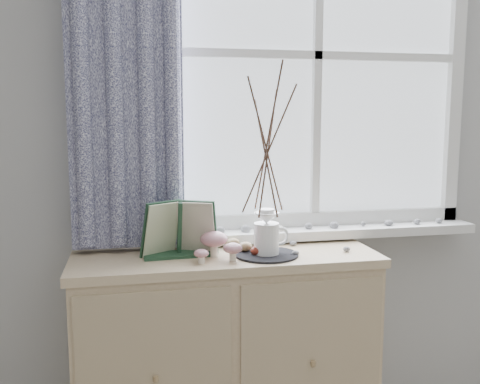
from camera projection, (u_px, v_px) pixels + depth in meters
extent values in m
cube|color=#B3B3B1|center=(249.00, 137.00, 2.33)|extent=(4.00, 0.04, 2.60)
cube|color=white|center=(316.00, 56.00, 2.33)|extent=(1.30, 0.01, 1.40)
cube|color=white|center=(318.00, 232.00, 2.37)|extent=(1.45, 0.16, 0.04)
cube|color=#0A0A37|center=(124.00, 41.00, 2.04)|extent=(0.44, 0.06, 1.61)
cube|color=beige|center=(226.00, 358.00, 2.18)|extent=(1.17, 0.43, 0.81)
cube|color=beige|center=(225.00, 257.00, 2.12)|extent=(1.20, 0.45, 0.03)
cube|color=tan|center=(312.00, 377.00, 2.03)|extent=(0.55, 0.01, 0.75)
cylinder|color=white|center=(214.00, 248.00, 2.06)|extent=(0.03, 0.03, 0.07)
ellipsoid|color=maroon|center=(214.00, 239.00, 2.05)|extent=(0.11, 0.11, 0.06)
cylinder|color=white|center=(233.00, 255.00, 2.00)|extent=(0.03, 0.03, 0.05)
ellipsoid|color=maroon|center=(233.00, 248.00, 2.00)|extent=(0.07, 0.07, 0.04)
cylinder|color=white|center=(201.00, 258.00, 1.97)|extent=(0.03, 0.03, 0.04)
ellipsoid|color=maroon|center=(201.00, 253.00, 1.97)|extent=(0.06, 0.06, 0.03)
ellipsoid|color=tan|center=(245.00, 247.00, 2.11)|extent=(0.05, 0.04, 0.07)
ellipsoid|color=tan|center=(232.00, 243.00, 2.17)|extent=(0.05, 0.04, 0.07)
ellipsoid|color=maroon|center=(259.00, 250.00, 2.06)|extent=(0.05, 0.04, 0.07)
cylinder|color=black|center=(266.00, 255.00, 2.08)|extent=(0.25, 0.25, 0.01)
cylinder|color=white|center=(266.00, 238.00, 2.07)|extent=(0.11, 0.11, 0.12)
cone|color=white|center=(267.00, 218.00, 2.06)|extent=(0.10, 0.10, 0.04)
cylinder|color=white|center=(267.00, 213.00, 2.06)|extent=(0.06, 0.06, 0.03)
torus|color=white|center=(280.00, 236.00, 2.08)|extent=(0.08, 0.02, 0.07)
ellipsoid|color=gray|center=(295.00, 253.00, 2.07)|extent=(0.03, 0.03, 0.02)
ellipsoid|color=gray|center=(293.00, 243.00, 2.24)|extent=(0.03, 0.03, 0.02)
ellipsoid|color=gray|center=(347.00, 249.00, 2.14)|extent=(0.03, 0.03, 0.02)
ellipsoid|color=gray|center=(263.00, 242.00, 2.25)|extent=(0.03, 0.03, 0.02)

